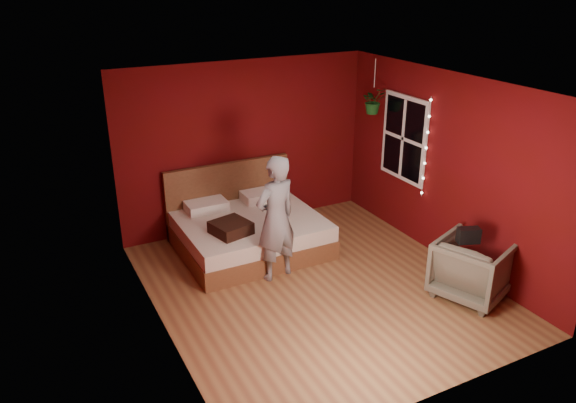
% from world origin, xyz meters
% --- Properties ---
extents(floor, '(4.50, 4.50, 0.00)m').
position_xyz_m(floor, '(0.00, 0.00, 0.00)').
color(floor, olive).
rests_on(floor, ground).
extents(room_walls, '(4.04, 4.54, 2.62)m').
position_xyz_m(room_walls, '(0.00, 0.00, 1.68)').
color(room_walls, '#5A090F').
rests_on(room_walls, ground).
extents(window, '(0.05, 0.97, 1.27)m').
position_xyz_m(window, '(1.97, 0.90, 1.50)').
color(window, white).
rests_on(window, room_walls).
extents(fairy_lights, '(0.04, 0.04, 1.45)m').
position_xyz_m(fairy_lights, '(1.94, 0.37, 1.50)').
color(fairy_lights, silver).
rests_on(fairy_lights, room_walls).
extents(bed, '(2.00, 1.70, 1.10)m').
position_xyz_m(bed, '(-0.34, 1.44, 0.29)').
color(bed, brown).
rests_on(bed, ground).
extents(person, '(0.69, 0.54, 1.69)m').
position_xyz_m(person, '(-0.35, 0.50, 0.84)').
color(person, gray).
rests_on(person, ground).
extents(armchair, '(1.09, 1.07, 0.77)m').
position_xyz_m(armchair, '(1.60, -1.05, 0.38)').
color(armchair, '#666251').
rests_on(armchair, ground).
extents(handbag, '(0.29, 0.22, 0.19)m').
position_xyz_m(handbag, '(1.47, -1.04, 0.86)').
color(handbag, black).
rests_on(handbag, armchair).
extents(throw_pillow, '(0.56, 0.56, 0.16)m').
position_xyz_m(throw_pillow, '(-0.77, 1.03, 0.58)').
color(throw_pillow, black).
rests_on(throw_pillow, bed).
extents(hanging_plant, '(0.36, 0.31, 0.82)m').
position_xyz_m(hanging_plant, '(1.75, 1.43, 1.98)').
color(hanging_plant, silver).
rests_on(hanging_plant, room_walls).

